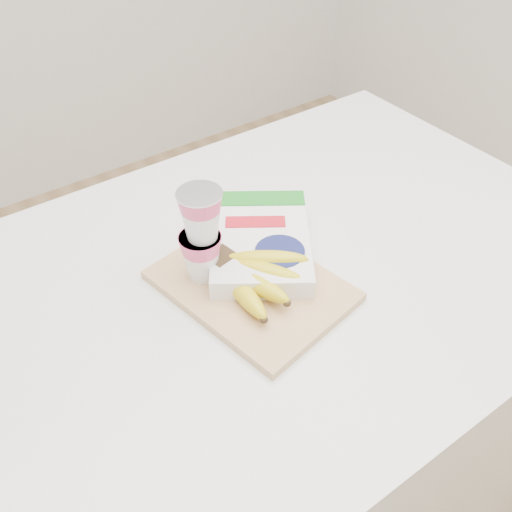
{
  "coord_description": "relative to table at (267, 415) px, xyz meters",
  "views": [
    {
      "loc": [
        -0.48,
        -0.63,
        1.72
      ],
      "look_at": [
        -0.03,
        0.0,
        1.04
      ],
      "focal_mm": 40.0,
      "sensor_mm": 36.0,
      "label": 1
    }
  ],
  "objects": [
    {
      "name": "yogurt_stack",
      "position": [
        -0.12,
        0.04,
        0.61
      ],
      "size": [
        0.08,
        0.08,
        0.18
      ],
      "color": "white",
      "rests_on": "cutting_board"
    },
    {
      "name": "room",
      "position": [
        0.0,
        0.0,
        0.85
      ],
      "size": [
        4.0,
        4.0,
        4.0
      ],
      "color": "tan",
      "rests_on": "ground"
    },
    {
      "name": "cutting_board",
      "position": [
        -0.06,
        -0.03,
        0.51
      ],
      "size": [
        0.3,
        0.37,
        0.02
      ],
      "primitive_type": "cube",
      "rotation": [
        0.0,
        0.0,
        0.18
      ],
      "color": "tan",
      "rests_on": "table"
    },
    {
      "name": "bananas",
      "position": [
        -0.07,
        -0.04,
        0.54
      ],
      "size": [
        0.16,
        0.18,
        0.06
      ],
      "color": "#382816",
      "rests_on": "cutting_board"
    },
    {
      "name": "cereal_box",
      "position": [
        0.0,
        0.03,
        0.53
      ],
      "size": [
        0.3,
        0.32,
        0.06
      ],
      "rotation": [
        0.0,
        0.0,
        -0.6
      ],
      "color": "white",
      "rests_on": "table"
    },
    {
      "name": "table",
      "position": [
        0.0,
        0.0,
        0.0
      ],
      "size": [
        1.33,
        0.89,
        1.0
      ],
      "primitive_type": "cube",
      "color": "white",
      "rests_on": "ground"
    }
  ]
}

